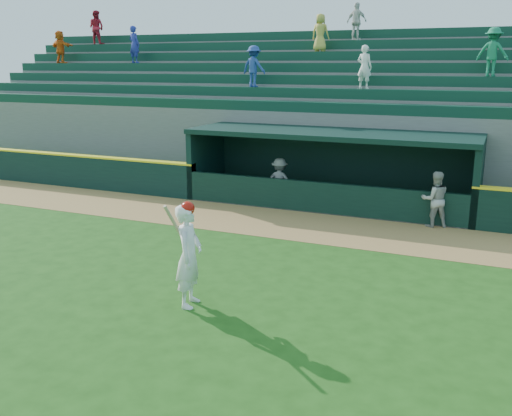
# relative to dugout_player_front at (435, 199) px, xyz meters

# --- Properties ---
(ground) EXTENTS (120.00, 120.00, 0.00)m
(ground) POSITION_rel_dugout_player_front_xyz_m (-3.54, -6.36, -0.81)
(ground) COLOR #1C4A12
(ground) RESTS_ON ground
(warning_track) EXTENTS (40.00, 3.00, 0.01)m
(warning_track) POSITION_rel_dugout_player_front_xyz_m (-3.54, -1.46, -0.81)
(warning_track) COLOR olive
(warning_track) RESTS_ON ground
(field_wall_left) EXTENTS (15.50, 0.30, 1.20)m
(field_wall_left) POSITION_rel_dugout_player_front_xyz_m (-15.79, 0.19, -0.21)
(field_wall_left) COLOR black
(field_wall_left) RESTS_ON ground
(wall_stripe_left) EXTENTS (15.50, 0.32, 0.06)m
(wall_stripe_left) POSITION_rel_dugout_player_front_xyz_m (-15.79, 0.19, 0.42)
(wall_stripe_left) COLOR yellow
(wall_stripe_left) RESTS_ON field_wall_left
(dugout_player_front) EXTENTS (0.96, 0.86, 1.62)m
(dugout_player_front) POSITION_rel_dugout_player_front_xyz_m (0.00, 0.00, 0.00)
(dugout_player_front) COLOR #ACACA6
(dugout_player_front) RESTS_ON ground
(dugout_player_inside) EXTENTS (1.03, 0.64, 1.53)m
(dugout_player_inside) POSITION_rel_dugout_player_front_xyz_m (-5.14, 0.90, -0.05)
(dugout_player_inside) COLOR gray
(dugout_player_inside) RESTS_ON ground
(dugout) EXTENTS (9.40, 2.80, 2.46)m
(dugout) POSITION_rel_dugout_player_front_xyz_m (-3.54, 1.65, 0.55)
(dugout) COLOR slate
(dugout) RESTS_ON ground
(stands) EXTENTS (34.50, 6.32, 7.14)m
(stands) POSITION_rel_dugout_player_front_xyz_m (-3.54, 6.21, 1.59)
(stands) COLOR slate
(stands) RESTS_ON ground
(batter_at_plate) EXTENTS (0.62, 0.89, 2.10)m
(batter_at_plate) POSITION_rel_dugout_player_front_xyz_m (-3.68, -7.66, 0.23)
(batter_at_plate) COLOR white
(batter_at_plate) RESTS_ON ground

